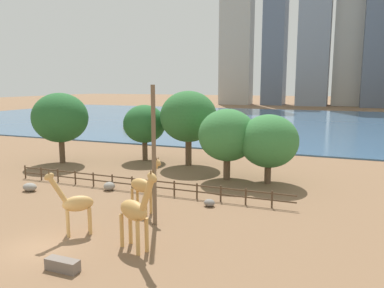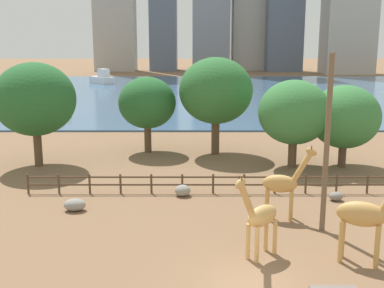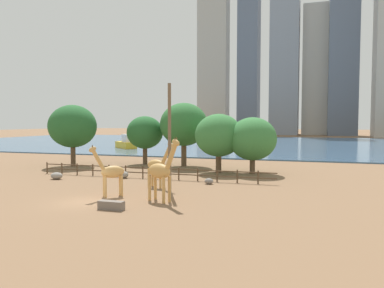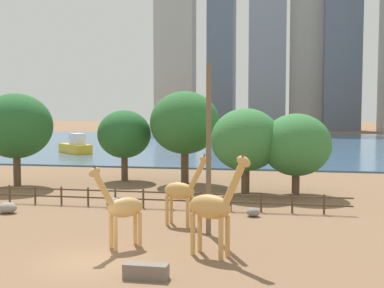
# 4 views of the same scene
# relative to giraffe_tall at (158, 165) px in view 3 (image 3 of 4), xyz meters

# --- Properties ---
(ground_plane) EXTENTS (400.00, 400.00, 0.00)m
(ground_plane) POSITION_rel_giraffe_tall_xyz_m (-2.77, 72.61, -2.04)
(ground_plane) COLOR brown
(harbor_water) EXTENTS (180.00, 86.00, 0.20)m
(harbor_water) POSITION_rel_giraffe_tall_xyz_m (-2.77, 69.61, -1.94)
(harbor_water) COLOR #3D6084
(harbor_water) RESTS_ON ground
(giraffe_tall) EXTENTS (2.97, 1.27, 4.31)m
(giraffe_tall) POSITION_rel_giraffe_tall_xyz_m (0.00, 0.00, 0.00)
(giraffe_tall) COLOR tan
(giraffe_tall) RESTS_ON ground
(giraffe_companion) EXTENTS (2.44, 2.33, 4.20)m
(giraffe_companion) POSITION_rel_giraffe_tall_xyz_m (-1.96, -4.98, -0.05)
(giraffe_companion) COLOR tan
(giraffe_companion) RESTS_ON ground
(giraffe_young) EXTENTS (3.18, 1.82, 4.91)m
(giraffe_young) POSITION_rel_giraffe_tall_xyz_m (2.61, -5.56, 0.27)
(giraffe_young) COLOR tan
(giraffe_young) RESTS_ON ground
(utility_pole) EXTENTS (0.28, 0.28, 9.20)m
(utility_pole) POSITION_rel_giraffe_tall_xyz_m (1.82, -1.71, 2.56)
(utility_pole) COLOR brown
(utility_pole) RESTS_ON ground
(boulder_near_fence) EXTENTS (1.29, 0.96, 0.72)m
(boulder_near_fence) POSITION_rel_giraffe_tall_xyz_m (-11.93, 1.30, -1.68)
(boulder_near_fence) COLOR gray
(boulder_near_fence) RESTS_ON ground
(boulder_by_pole) EXTENTS (0.84, 0.75, 0.56)m
(boulder_by_pole) POSITION_rel_giraffe_tall_xyz_m (3.97, 3.15, -1.76)
(boulder_by_pole) COLOR gray
(boulder_by_pole) RESTS_ON ground
(boulder_small) EXTENTS (1.01, 0.97, 0.73)m
(boulder_small) POSITION_rel_giraffe_tall_xyz_m (-5.64, 4.08, -1.68)
(boulder_small) COLOR gray
(boulder_small) RESTS_ON ground
(feeding_trough) EXTENTS (1.80, 0.60, 0.60)m
(feeding_trough) POSITION_rel_giraffe_tall_xyz_m (0.34, -8.96, -1.74)
(feeding_trough) COLOR #72665B
(feeding_trough) RESTS_ON ground
(enclosure_fence) EXTENTS (26.12, 0.14, 1.30)m
(enclosure_fence) POSITION_rel_giraffe_tall_xyz_m (-3.16, 4.61, -1.28)
(enclosure_fence) COLOR #4C3826
(enclosure_fence) RESTS_ON ground
(tree_left_large) EXTENTS (5.59, 5.59, 6.90)m
(tree_left_large) POSITION_rel_giraffe_tall_xyz_m (2.91, 11.49, 2.32)
(tree_left_large) COLOR brown
(tree_left_large) RESTS_ON ground
(tree_center_broad) EXTENTS (6.38, 6.38, 8.48)m
(tree_center_broad) POSITION_rel_giraffe_tall_xyz_m (-2.97, 16.06, 3.54)
(tree_center_broad) COLOR brown
(tree_center_broad) RESTS_ON ground
(tree_right_tall) EXTENTS (5.48, 5.48, 6.49)m
(tree_right_tall) POSITION_rel_giraffe_tall_xyz_m (6.88, 11.53, 1.96)
(tree_right_tall) COLOR brown
(tree_right_tall) RESTS_ON ground
(tree_left_small) EXTENTS (6.37, 6.37, 8.23)m
(tree_left_small) POSITION_rel_giraffe_tall_xyz_m (-17.31, 11.80, 3.30)
(tree_left_small) COLOR brown
(tree_left_small) RESTS_ON ground
(tree_right_small) EXTENTS (5.09, 5.09, 6.75)m
(tree_right_small) POSITION_rel_giraffe_tall_xyz_m (-9.01, 16.80, 2.40)
(tree_right_small) COLOR brown
(tree_right_small) RESTS_ON ground
(boat_ferry) EXTENTS (6.84, 6.57, 3.07)m
(boat_ferry) POSITION_rel_giraffe_tall_xyz_m (-25.06, 41.85, -0.80)
(boat_ferry) COLOR gold
(boat_ferry) RESTS_ON harbor_water
(boat_sailboat) EXTENTS (6.97, 7.93, 3.44)m
(boat_sailboat) POSITION_rel_giraffe_tall_xyz_m (-26.25, 88.48, -0.68)
(boat_sailboat) COLOR silver
(boat_sailboat) RESTS_ON harbor_water
(skyline_tower_needle) EXTENTS (13.73, 8.72, 99.36)m
(skyline_tower_needle) POSITION_rel_giraffe_tall_xyz_m (-31.18, 142.37, 47.64)
(skyline_tower_needle) COLOR #ADA89E
(skyline_tower_needle) RESTS_ON ground
(skyline_tower_glass) EXTENTS (12.58, 15.96, 95.58)m
(skyline_tower_glass) POSITION_rel_giraffe_tall_xyz_m (1.42, 146.95, 45.75)
(skyline_tower_glass) COLOR gray
(skyline_tower_glass) RESTS_ON ground
(skyline_block_left) EXTENTS (9.24, 12.03, 69.15)m
(skyline_block_left) POSITION_rel_giraffe_tall_xyz_m (-14.94, 146.03, 32.53)
(skyline_block_left) COLOR slate
(skyline_block_left) RESTS_ON ground
(skyline_block_right) EXTENTS (15.52, 13.58, 58.06)m
(skyline_block_right) POSITION_rel_giraffe_tall_xyz_m (16.94, 150.62, 26.99)
(skyline_block_right) COLOR #B7B2A8
(skyline_block_right) RESTS_ON ground
(skyline_tower_short) EXTENTS (11.82, 9.47, 96.50)m
(skyline_tower_short) POSITION_rel_giraffe_tall_xyz_m (25.97, 140.83, 46.21)
(skyline_tower_short) COLOR slate
(skyline_tower_short) RESTS_ON ground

